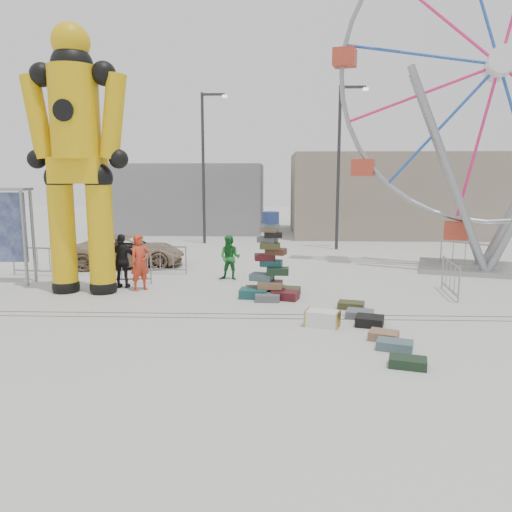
{
  "coord_description": "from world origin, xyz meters",
  "views": [
    {
      "loc": [
        -0.13,
        -12.13,
        3.79
      ],
      "look_at": [
        -0.68,
        2.38,
        1.38
      ],
      "focal_mm": 35.0,
      "sensor_mm": 36.0,
      "label": 1
    }
  ],
  "objects_px": {
    "lamp_post_left": "(205,161)",
    "pedestrian_black": "(123,261)",
    "barricade_wheel_front": "(450,278)",
    "pedestrian_green": "(230,258)",
    "parked_suv": "(128,251)",
    "barricade_dummy_a": "(38,261)",
    "crash_test_dummy": "(77,151)",
    "ferris_wheel": "(497,93)",
    "pedestrian_red": "(140,262)",
    "suitcase_tower": "(270,273)",
    "lamp_post_right": "(341,159)",
    "steamer_trunk": "(322,319)",
    "barricade_wheel_back": "(465,256)",
    "barricade_dummy_b": "(121,269)",
    "barricade_dummy_c": "(160,260)"
  },
  "relations": [
    {
      "from": "crash_test_dummy",
      "to": "barricade_wheel_front",
      "type": "bearing_deg",
      "value": 3.68
    },
    {
      "from": "crash_test_dummy",
      "to": "parked_suv",
      "type": "xyz_separation_m",
      "value": [
        0.08,
        4.54,
        -3.84
      ]
    },
    {
      "from": "crash_test_dummy",
      "to": "ferris_wheel",
      "type": "height_order",
      "value": "ferris_wheel"
    },
    {
      "from": "ferris_wheel",
      "to": "barricade_wheel_back",
      "type": "distance_m",
      "value": 6.25
    },
    {
      "from": "steamer_trunk",
      "to": "crash_test_dummy",
      "type": "bearing_deg",
      "value": 172.73
    },
    {
      "from": "lamp_post_right",
      "to": "barricade_dummy_a",
      "type": "height_order",
      "value": "lamp_post_right"
    },
    {
      "from": "parked_suv",
      "to": "barricade_wheel_front",
      "type": "bearing_deg",
      "value": -120.23
    },
    {
      "from": "crash_test_dummy",
      "to": "barricade_dummy_a",
      "type": "distance_m",
      "value": 5.43
    },
    {
      "from": "barricade_wheel_front",
      "to": "pedestrian_black",
      "type": "bearing_deg",
      "value": 91.83
    },
    {
      "from": "barricade_dummy_c",
      "to": "crash_test_dummy",
      "type": "bearing_deg",
      "value": -116.82
    },
    {
      "from": "lamp_post_right",
      "to": "steamer_trunk",
      "type": "relative_size",
      "value": 9.55
    },
    {
      "from": "suitcase_tower",
      "to": "ferris_wheel",
      "type": "xyz_separation_m",
      "value": [
        8.38,
        4.49,
        6.02
      ]
    },
    {
      "from": "crash_test_dummy",
      "to": "steamer_trunk",
      "type": "relative_size",
      "value": 10.15
    },
    {
      "from": "barricade_wheel_front",
      "to": "barricade_dummy_b",
      "type": "bearing_deg",
      "value": 89.12
    },
    {
      "from": "barricade_wheel_front",
      "to": "parked_suv",
      "type": "xyz_separation_m",
      "value": [
        -11.57,
        4.48,
        0.09
      ]
    },
    {
      "from": "barricade_wheel_front",
      "to": "pedestrian_green",
      "type": "distance_m",
      "value": 7.42
    },
    {
      "from": "lamp_post_left",
      "to": "steamer_trunk",
      "type": "xyz_separation_m",
      "value": [
        4.99,
        -15.0,
        -4.29
      ]
    },
    {
      "from": "barricade_dummy_a",
      "to": "barricade_wheel_back",
      "type": "height_order",
      "value": "same"
    },
    {
      "from": "lamp_post_left",
      "to": "pedestrian_black",
      "type": "bearing_deg",
      "value": -96.65
    },
    {
      "from": "suitcase_tower",
      "to": "steamer_trunk",
      "type": "bearing_deg",
      "value": -56.44
    },
    {
      "from": "barricade_dummy_a",
      "to": "parked_suv",
      "type": "relative_size",
      "value": 0.44
    },
    {
      "from": "pedestrian_red",
      "to": "pedestrian_black",
      "type": "height_order",
      "value": "pedestrian_red"
    },
    {
      "from": "pedestrian_red",
      "to": "parked_suv",
      "type": "relative_size",
      "value": 0.4
    },
    {
      "from": "steamer_trunk",
      "to": "pedestrian_green",
      "type": "bearing_deg",
      "value": 134.57
    },
    {
      "from": "barricade_dummy_a",
      "to": "parked_suv",
      "type": "xyz_separation_m",
      "value": [
        2.83,
        1.98,
        0.09
      ]
    },
    {
      "from": "pedestrian_red",
      "to": "pedestrian_green",
      "type": "distance_m",
      "value": 3.29
    },
    {
      "from": "steamer_trunk",
      "to": "barricade_wheel_back",
      "type": "xyz_separation_m",
      "value": [
        6.42,
        7.85,
        0.35
      ]
    },
    {
      "from": "lamp_post_left",
      "to": "barricade_dummy_b",
      "type": "xyz_separation_m",
      "value": [
        -1.5,
        -10.45,
        -3.93
      ]
    },
    {
      "from": "barricade_dummy_a",
      "to": "barricade_dummy_c",
      "type": "distance_m",
      "value": 4.54
    },
    {
      "from": "pedestrian_black",
      "to": "barricade_wheel_back",
      "type": "bearing_deg",
      "value": -164.11
    },
    {
      "from": "barricade_wheel_back",
      "to": "steamer_trunk",
      "type": "bearing_deg",
      "value": -87.44
    },
    {
      "from": "lamp_post_right",
      "to": "parked_suv",
      "type": "height_order",
      "value": "lamp_post_right"
    },
    {
      "from": "lamp_post_right",
      "to": "lamp_post_left",
      "type": "bearing_deg",
      "value": 164.05
    },
    {
      "from": "pedestrian_green",
      "to": "suitcase_tower",
      "type": "bearing_deg",
      "value": -46.75
    },
    {
      "from": "barricade_wheel_back",
      "to": "pedestrian_green",
      "type": "bearing_deg",
      "value": -123.65
    },
    {
      "from": "barricade_dummy_b",
      "to": "barricade_wheel_back",
      "type": "distance_m",
      "value": 13.32
    },
    {
      "from": "lamp_post_left",
      "to": "suitcase_tower",
      "type": "height_order",
      "value": "lamp_post_left"
    },
    {
      "from": "lamp_post_right",
      "to": "pedestrian_red",
      "type": "relative_size",
      "value": 4.33
    },
    {
      "from": "lamp_post_left",
      "to": "barricade_dummy_a",
      "type": "xyz_separation_m",
      "value": [
        -5.09,
        -9.09,
        -3.93
      ]
    },
    {
      "from": "steamer_trunk",
      "to": "barricade_wheel_front",
      "type": "height_order",
      "value": "barricade_wheel_front"
    },
    {
      "from": "lamp_post_left",
      "to": "barricade_dummy_c",
      "type": "distance_m",
      "value": 9.46
    },
    {
      "from": "suitcase_tower",
      "to": "barricade_dummy_c",
      "type": "distance_m",
      "value": 5.45
    },
    {
      "from": "barricade_dummy_a",
      "to": "barricade_dummy_c",
      "type": "xyz_separation_m",
      "value": [
        4.51,
        0.5,
        0.0
      ]
    },
    {
      "from": "pedestrian_green",
      "to": "parked_suv",
      "type": "xyz_separation_m",
      "value": [
        -4.44,
        2.44,
        -0.17
      ]
    },
    {
      "from": "suitcase_tower",
      "to": "pedestrian_red",
      "type": "distance_m",
      "value": 4.32
    },
    {
      "from": "lamp_post_right",
      "to": "ferris_wheel",
      "type": "relative_size",
      "value": 0.58
    },
    {
      "from": "ferris_wheel",
      "to": "pedestrian_black",
      "type": "distance_m",
      "value": 14.93
    },
    {
      "from": "steamer_trunk",
      "to": "pedestrian_red",
      "type": "bearing_deg",
      "value": 163.76
    },
    {
      "from": "lamp_post_right",
      "to": "parked_suv",
      "type": "relative_size",
      "value": 1.75
    },
    {
      "from": "lamp_post_left",
      "to": "barricade_dummy_c",
      "type": "xyz_separation_m",
      "value": [
        -0.58,
        -8.59,
        -3.93
      ]
    }
  ]
}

